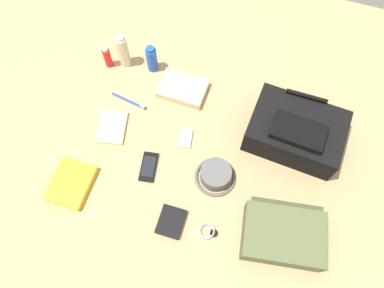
{
  "coord_description": "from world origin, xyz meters",
  "views": [
    {
      "loc": [
        0.19,
        -0.57,
        1.35
      ],
      "look_at": [
        0.0,
        0.0,
        0.04
      ],
      "focal_mm": 34.09,
      "sensor_mm": 36.0,
      "label": 1
    }
  ],
  "objects_px": {
    "folded_towel": "(183,89)",
    "cell_phone": "(149,167)",
    "backpack": "(295,131)",
    "notepad": "(112,127)",
    "wristwatch": "(208,231)",
    "sunscreen_spray": "(107,57)",
    "deodorant_spray": "(152,59)",
    "wallet": "(171,222)",
    "toiletry_pouch": "(283,235)",
    "lotion_bottle": "(123,51)",
    "bucket_hat": "(216,175)",
    "toothbrush": "(131,102)",
    "paperback_novel": "(71,183)",
    "media_player": "(185,138)"
  },
  "relations": [
    {
      "from": "wallet",
      "to": "toothbrush",
      "type": "bearing_deg",
      "value": 126.37
    },
    {
      "from": "toiletry_pouch",
      "to": "wristwatch",
      "type": "relative_size",
      "value": 4.37
    },
    {
      "from": "backpack",
      "to": "deodorant_spray",
      "type": "relative_size",
      "value": 2.7
    },
    {
      "from": "wallet",
      "to": "media_player",
      "type": "bearing_deg",
      "value": 98.45
    },
    {
      "from": "folded_towel",
      "to": "notepad",
      "type": "bearing_deg",
      "value": -129.3
    },
    {
      "from": "sunscreen_spray",
      "to": "notepad",
      "type": "xyz_separation_m",
      "value": [
        0.14,
        -0.29,
        -0.05
      ]
    },
    {
      "from": "lotion_bottle",
      "to": "cell_phone",
      "type": "bearing_deg",
      "value": -57.25
    },
    {
      "from": "backpack",
      "to": "notepad",
      "type": "distance_m",
      "value": 0.74
    },
    {
      "from": "folded_towel",
      "to": "media_player",
      "type": "bearing_deg",
      "value": -68.17
    },
    {
      "from": "deodorant_spray",
      "to": "cell_phone",
      "type": "height_order",
      "value": "deodorant_spray"
    },
    {
      "from": "toiletry_pouch",
      "to": "paperback_novel",
      "type": "distance_m",
      "value": 0.81
    },
    {
      "from": "lotion_bottle",
      "to": "cell_phone",
      "type": "xyz_separation_m",
      "value": [
        0.28,
        -0.44,
        -0.08
      ]
    },
    {
      "from": "cell_phone",
      "to": "wallet",
      "type": "relative_size",
      "value": 1.19
    },
    {
      "from": "folded_towel",
      "to": "backpack",
      "type": "bearing_deg",
      "value": -8.81
    },
    {
      "from": "lotion_bottle",
      "to": "toothbrush",
      "type": "distance_m",
      "value": 0.23
    },
    {
      "from": "bucket_hat",
      "to": "sunscreen_spray",
      "type": "bearing_deg",
      "value": 149.29
    },
    {
      "from": "lotion_bottle",
      "to": "backpack",
      "type": "bearing_deg",
      "value": -9.84
    },
    {
      "from": "wristwatch",
      "to": "backpack",
      "type": "bearing_deg",
      "value": 65.89
    },
    {
      "from": "backpack",
      "to": "lotion_bottle",
      "type": "distance_m",
      "value": 0.8
    },
    {
      "from": "toothbrush",
      "to": "paperback_novel",
      "type": "bearing_deg",
      "value": -100.07
    },
    {
      "from": "bucket_hat",
      "to": "cell_phone",
      "type": "bearing_deg",
      "value": -170.26
    },
    {
      "from": "backpack",
      "to": "folded_towel",
      "type": "bearing_deg",
      "value": 171.19
    },
    {
      "from": "lotion_bottle",
      "to": "toothbrush",
      "type": "xyz_separation_m",
      "value": [
        0.1,
        -0.19,
        -0.08
      ]
    },
    {
      "from": "backpack",
      "to": "wristwatch",
      "type": "height_order",
      "value": "backpack"
    },
    {
      "from": "lotion_bottle",
      "to": "paperback_novel",
      "type": "relative_size",
      "value": 0.95
    },
    {
      "from": "bucket_hat",
      "to": "notepad",
      "type": "xyz_separation_m",
      "value": [
        -0.47,
        0.07,
        -0.02
      ]
    },
    {
      "from": "backpack",
      "to": "toiletry_pouch",
      "type": "distance_m",
      "value": 0.41
    },
    {
      "from": "paperback_novel",
      "to": "notepad",
      "type": "height_order",
      "value": "paperback_novel"
    },
    {
      "from": "sunscreen_spray",
      "to": "wristwatch",
      "type": "distance_m",
      "value": 0.86
    },
    {
      "from": "wristwatch",
      "to": "cell_phone",
      "type": "bearing_deg",
      "value": 151.0
    },
    {
      "from": "notepad",
      "to": "paperback_novel",
      "type": "bearing_deg",
      "value": -113.58
    },
    {
      "from": "wallet",
      "to": "folded_towel",
      "type": "relative_size",
      "value": 0.55
    },
    {
      "from": "toothbrush",
      "to": "sunscreen_spray",
      "type": "bearing_deg",
      "value": 137.59
    },
    {
      "from": "lotion_bottle",
      "to": "wallet",
      "type": "relative_size",
      "value": 1.58
    },
    {
      "from": "lotion_bottle",
      "to": "folded_towel",
      "type": "height_order",
      "value": "lotion_bottle"
    },
    {
      "from": "wristwatch",
      "to": "lotion_bottle",
      "type": "bearing_deg",
      "value": 133.81
    },
    {
      "from": "folded_towel",
      "to": "cell_phone",
      "type": "bearing_deg",
      "value": -91.44
    },
    {
      "from": "wallet",
      "to": "notepad",
      "type": "bearing_deg",
      "value": 139.52
    },
    {
      "from": "backpack",
      "to": "notepad",
      "type": "xyz_separation_m",
      "value": [
        -0.71,
        -0.19,
        -0.06
      ]
    },
    {
      "from": "folded_towel",
      "to": "deodorant_spray",
      "type": "bearing_deg",
      "value": 156.55
    },
    {
      "from": "toiletry_pouch",
      "to": "deodorant_spray",
      "type": "relative_size",
      "value": 2.25
    },
    {
      "from": "wristwatch",
      "to": "deodorant_spray",
      "type": "bearing_deg",
      "value": 126.32
    },
    {
      "from": "wristwatch",
      "to": "notepad",
      "type": "relative_size",
      "value": 0.47
    },
    {
      "from": "bucket_hat",
      "to": "wristwatch",
      "type": "relative_size",
      "value": 2.27
    },
    {
      "from": "toothbrush",
      "to": "folded_towel",
      "type": "xyz_separation_m",
      "value": [
        0.19,
        0.13,
        0.01
      ]
    },
    {
      "from": "toiletry_pouch",
      "to": "folded_towel",
      "type": "bearing_deg",
      "value": 138.6
    },
    {
      "from": "paperback_novel",
      "to": "cell_phone",
      "type": "bearing_deg",
      "value": 32.18
    },
    {
      "from": "notepad",
      "to": "folded_towel",
      "type": "distance_m",
      "value": 0.34
    },
    {
      "from": "bucket_hat",
      "to": "wristwatch",
      "type": "bearing_deg",
      "value": -80.27
    },
    {
      "from": "media_player",
      "to": "toothbrush",
      "type": "distance_m",
      "value": 0.29
    }
  ]
}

